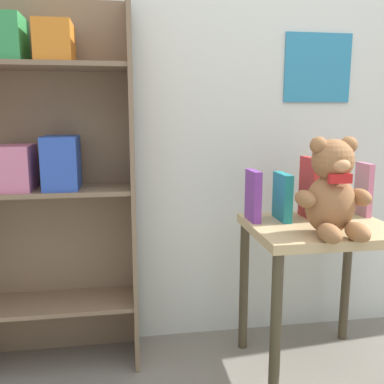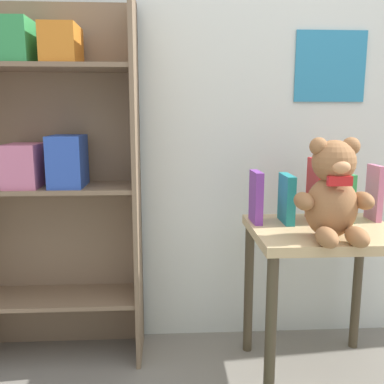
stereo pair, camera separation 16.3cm
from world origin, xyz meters
name	(u,v)px [view 1 (the left image)]	position (x,y,z in m)	size (l,w,h in m)	color
wall_back	(249,69)	(0.00, 1.31, 1.25)	(4.80, 0.07, 2.50)	silver
bookshelf_side	(41,167)	(-0.90, 1.17, 0.84)	(0.74, 0.27, 1.50)	#7F664C
display_table	(318,250)	(0.19, 0.92, 0.51)	(0.55, 0.47, 0.62)	tan
teddy_bear	(333,191)	(0.16, 0.78, 0.78)	(0.27, 0.25, 0.35)	#99663D
book_standing_purple	(253,196)	(-0.05, 1.02, 0.73)	(0.03, 0.12, 0.21)	purple
book_standing_teal	(282,197)	(0.07, 1.02, 0.72)	(0.03, 0.15, 0.19)	teal
book_standing_red	(309,188)	(0.19, 1.03, 0.75)	(0.03, 0.14, 0.25)	red
book_standing_green	(336,194)	(0.31, 1.03, 0.72)	(0.03, 0.13, 0.19)	#33934C
book_standing_pink	(364,189)	(0.44, 1.03, 0.74)	(0.02, 0.11, 0.23)	#D17093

